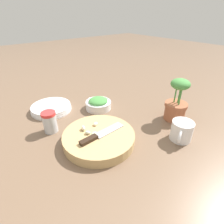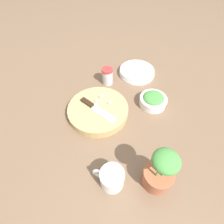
% 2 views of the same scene
% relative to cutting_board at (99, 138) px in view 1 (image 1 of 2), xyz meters
% --- Properties ---
extents(ground_plane, '(5.00, 5.00, 0.00)m').
position_rel_cutting_board_xyz_m(ground_plane, '(-0.07, 0.10, -0.02)').
color(ground_plane, brown).
extents(cutting_board, '(0.27, 0.27, 0.04)m').
position_rel_cutting_board_xyz_m(cutting_board, '(0.00, 0.00, 0.00)').
color(cutting_board, tan).
rests_on(cutting_board, ground_plane).
extents(chef_knife, '(0.04, 0.19, 0.01)m').
position_rel_cutting_board_xyz_m(chef_knife, '(0.01, -0.00, 0.02)').
color(chef_knife, black).
rests_on(chef_knife, cutting_board).
extents(garlic_cloves, '(0.08, 0.08, 0.02)m').
position_rel_cutting_board_xyz_m(garlic_cloves, '(-0.03, -0.02, 0.03)').
color(garlic_cloves, silver).
rests_on(garlic_cloves, cutting_board).
extents(herb_bowl, '(0.13, 0.13, 0.06)m').
position_rel_cutting_board_xyz_m(herb_bowl, '(-0.22, 0.15, 0.01)').
color(herb_bowl, white).
rests_on(herb_bowl, ground_plane).
extents(spice_jar, '(0.06, 0.06, 0.09)m').
position_rel_cutting_board_xyz_m(spice_jar, '(-0.18, -0.12, 0.03)').
color(spice_jar, silver).
rests_on(spice_jar, ground_plane).
extents(coffee_mug, '(0.08, 0.11, 0.08)m').
position_rel_cutting_board_xyz_m(coffee_mug, '(0.19, 0.26, 0.02)').
color(coffee_mug, white).
rests_on(coffee_mug, ground_plane).
extents(plate_stack, '(0.20, 0.20, 0.03)m').
position_rel_cutting_board_xyz_m(plate_stack, '(-0.35, -0.05, -0.00)').
color(plate_stack, white).
rests_on(plate_stack, ground_plane).
extents(potted_herb, '(0.10, 0.10, 0.20)m').
position_rel_cutting_board_xyz_m(potted_herb, '(0.08, 0.37, 0.06)').
color(potted_herb, '#A35B3D').
rests_on(potted_herb, ground_plane).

